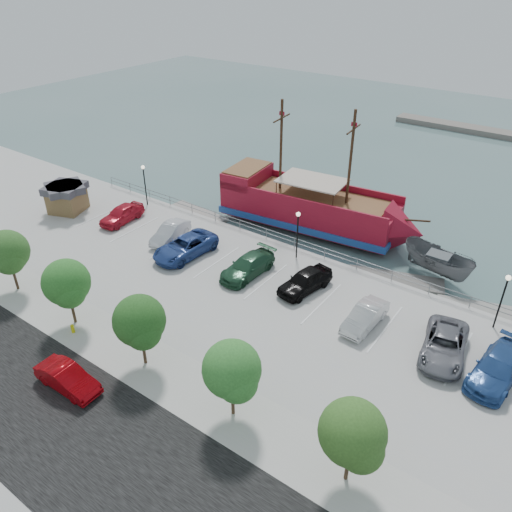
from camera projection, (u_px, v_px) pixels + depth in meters
The scene contains 28 objects.
ground at pixel (251, 304), 38.50m from camera, with size 160.00×160.00×0.00m, color #446665.
street at pixel (77, 434), 26.83m from camera, with size 100.00×8.00×0.04m, color black.
sidewalk at pixel (157, 369), 31.01m from camera, with size 100.00×4.00×0.05m, color #B2B0AB.
seawall_railing at pixel (304, 246), 43.14m from camera, with size 50.00×0.06×1.00m.
pirate_ship at pixel (322, 211), 47.68m from camera, with size 20.21×7.35×12.61m.
patrol_boat at pixel (437, 265), 41.04m from camera, with size 2.43×6.47×2.50m, color slate.
dock_west at pixel (198, 213), 51.55m from camera, with size 6.79×1.94×0.39m, color gray.
dock_mid at pixel (395, 281), 40.87m from camera, with size 7.71×2.20×0.44m, color slate.
dock_east at pixel (492, 314), 37.08m from camera, with size 7.84×2.24×0.45m, color gray.
shed at pixel (67, 197), 49.54m from camera, with size 4.32×4.32×2.78m.
street_sedan at pixel (67, 378), 29.36m from camera, with size 1.54×4.41×1.45m, color #8E0309.
fire_hydrant at pixel (73, 328), 33.83m from camera, with size 0.24×0.24×0.70m.
lamp_post_left at pixel (144, 178), 49.94m from camera, with size 0.36×0.36×4.28m.
lamp_post_mid at pixel (298, 227), 40.98m from camera, with size 0.36×0.36×4.28m.
lamp_post_right at pixel (504, 292), 33.02m from camera, with size 0.36×0.36×4.28m.
tree_b at pixel (8, 253), 36.65m from camera, with size 3.30×3.20×5.00m.
tree_c at pixel (67, 285), 33.17m from camera, with size 3.30×3.20×5.00m.
tree_d at pixel (140, 323), 29.68m from camera, with size 3.30×3.20×5.00m.
tree_e at pixel (233, 372), 26.20m from camera, with size 3.30×3.20×5.00m.
tree_f at pixel (354, 436), 22.72m from camera, with size 3.30×3.20×5.00m.
parked_car_a at pixel (122, 214), 47.83m from camera, with size 1.92×4.78×1.63m, color red.
parked_car_b at pixel (170, 233), 44.69m from camera, with size 1.62×4.64×1.53m, color silver.
parked_car_c at pixel (185, 247), 42.41m from camera, with size 2.77×6.00×1.67m, color navy.
parked_car_d at pixel (248, 266), 39.85m from camera, with size 2.19×5.39×1.56m, color #224F33.
parked_car_e at pixel (305, 281), 37.97m from camera, with size 1.96×4.87×1.66m, color black.
parked_car_f at pixel (365, 317), 34.33m from camera, with size 1.58×4.53×1.49m, color silver.
parked_car_g at pixel (444, 345), 31.75m from camera, with size 2.63×5.70×1.59m, color slate.
parked_car_h at pixel (498, 368), 29.95m from camera, with size 2.33×5.73×1.66m, color #274B8D.
Camera 1 is at (18.33, -25.04, 22.08)m, focal length 35.00 mm.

